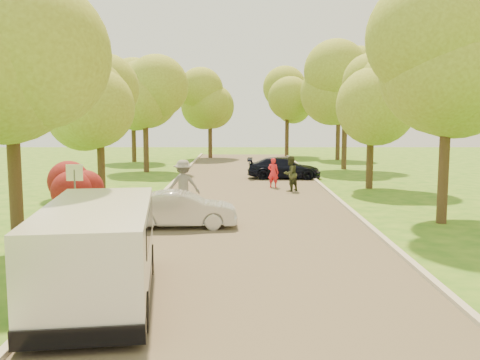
{
  "coord_description": "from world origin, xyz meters",
  "views": [
    {
      "loc": [
        -0.3,
        -13.56,
        3.79
      ],
      "look_at": [
        -0.32,
        6.91,
        1.3
      ],
      "focal_mm": 40.0,
      "sensor_mm": 36.0,
      "label": 1
    }
  ],
  "objects_px": {
    "dark_sedan": "(284,168)",
    "skateboarder": "(183,185)",
    "person_olive": "(290,174)",
    "minivan": "(98,250)",
    "longboard": "(184,211)",
    "person_striped": "(273,173)",
    "silver_sedan": "(181,209)",
    "street_sign": "(75,183)"
  },
  "relations": [
    {
      "from": "longboard",
      "to": "person_striped",
      "type": "xyz_separation_m",
      "value": [
        3.92,
        7.54,
        0.67
      ]
    },
    {
      "from": "person_olive",
      "to": "skateboarder",
      "type": "bearing_deg",
      "value": 8.32
    },
    {
      "from": "skateboarder",
      "to": "person_olive",
      "type": "height_order",
      "value": "skateboarder"
    },
    {
      "from": "person_striped",
      "to": "person_olive",
      "type": "xyz_separation_m",
      "value": [
        0.76,
        -1.42,
        0.11
      ]
    },
    {
      "from": "silver_sedan",
      "to": "dark_sedan",
      "type": "bearing_deg",
      "value": -21.38
    },
    {
      "from": "longboard",
      "to": "person_olive",
      "type": "relative_size",
      "value": 0.58
    },
    {
      "from": "minivan",
      "to": "silver_sedan",
      "type": "height_order",
      "value": "minivan"
    },
    {
      "from": "skateboarder",
      "to": "person_olive",
      "type": "xyz_separation_m",
      "value": [
        4.68,
        6.11,
        -0.22
      ]
    },
    {
      "from": "silver_sedan",
      "to": "longboard",
      "type": "distance_m",
      "value": 2.56
    },
    {
      "from": "street_sign",
      "to": "person_olive",
      "type": "xyz_separation_m",
      "value": [
        7.98,
        8.87,
        -0.67
      ]
    },
    {
      "from": "minivan",
      "to": "skateboarder",
      "type": "height_order",
      "value": "skateboarder"
    },
    {
      "from": "longboard",
      "to": "silver_sedan",
      "type": "bearing_deg",
      "value": 85.38
    },
    {
      "from": "dark_sedan",
      "to": "skateboarder",
      "type": "xyz_separation_m",
      "value": [
        -4.8,
        -11.53,
        0.48
      ]
    },
    {
      "from": "dark_sedan",
      "to": "person_olive",
      "type": "xyz_separation_m",
      "value": [
        -0.12,
        -5.42,
        0.25
      ]
    },
    {
      "from": "person_striped",
      "to": "silver_sedan",
      "type": "bearing_deg",
      "value": 89.16
    },
    {
      "from": "person_olive",
      "to": "dark_sedan",
      "type": "bearing_deg",
      "value": -135.51
    },
    {
      "from": "skateboarder",
      "to": "street_sign",
      "type": "bearing_deg",
      "value": 30.68
    },
    {
      "from": "person_olive",
      "to": "street_sign",
      "type": "bearing_deg",
      "value": 3.78
    },
    {
      "from": "minivan",
      "to": "dark_sedan",
      "type": "bearing_deg",
      "value": 67.59
    },
    {
      "from": "dark_sedan",
      "to": "longboard",
      "type": "distance_m",
      "value": 12.5
    },
    {
      "from": "dark_sedan",
      "to": "person_olive",
      "type": "relative_size",
      "value": 2.46
    },
    {
      "from": "dark_sedan",
      "to": "longboard",
      "type": "xyz_separation_m",
      "value": [
        -4.8,
        -11.53,
        -0.53
      ]
    },
    {
      "from": "silver_sedan",
      "to": "person_olive",
      "type": "xyz_separation_m",
      "value": [
        4.48,
        8.61,
        0.27
      ]
    },
    {
      "from": "skateboarder",
      "to": "person_olive",
      "type": "distance_m",
      "value": 7.7
    },
    {
      "from": "minivan",
      "to": "skateboarder",
      "type": "distance_m",
      "value": 9.7
    },
    {
      "from": "longboard",
      "to": "skateboarder",
      "type": "distance_m",
      "value": 1.0
    },
    {
      "from": "dark_sedan",
      "to": "minivan",
      "type": "bearing_deg",
      "value": 167.55
    },
    {
      "from": "minivan",
      "to": "dark_sedan",
      "type": "height_order",
      "value": "minivan"
    },
    {
      "from": "longboard",
      "to": "person_olive",
      "type": "height_order",
      "value": "person_olive"
    },
    {
      "from": "dark_sedan",
      "to": "street_sign",
      "type": "bearing_deg",
      "value": 152.55
    },
    {
      "from": "street_sign",
      "to": "person_striped",
      "type": "bearing_deg",
      "value": 54.95
    },
    {
      "from": "person_olive",
      "to": "silver_sedan",
      "type": "bearing_deg",
      "value": 18.28
    },
    {
      "from": "silver_sedan",
      "to": "skateboarder",
      "type": "height_order",
      "value": "skateboarder"
    },
    {
      "from": "minivan",
      "to": "person_striped",
      "type": "bearing_deg",
      "value": 67.1
    },
    {
      "from": "silver_sedan",
      "to": "person_striped",
      "type": "xyz_separation_m",
      "value": [
        3.72,
        10.04,
        0.17
      ]
    },
    {
      "from": "minivan",
      "to": "dark_sedan",
      "type": "relative_size",
      "value": 1.27
    },
    {
      "from": "silver_sedan",
      "to": "street_sign",
      "type": "bearing_deg",
      "value": 90.94
    },
    {
      "from": "minivan",
      "to": "person_olive",
      "type": "bearing_deg",
      "value": 63.31
    },
    {
      "from": "longboard",
      "to": "person_olive",
      "type": "distance_m",
      "value": 7.74
    },
    {
      "from": "person_striped",
      "to": "skateboarder",
      "type": "bearing_deg",
      "value": 82.02
    },
    {
      "from": "minivan",
      "to": "person_striped",
      "type": "relative_size",
      "value": 3.55
    },
    {
      "from": "minivan",
      "to": "skateboarder",
      "type": "xyz_separation_m",
      "value": [
        0.71,
        9.67,
        0.06
      ]
    }
  ]
}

